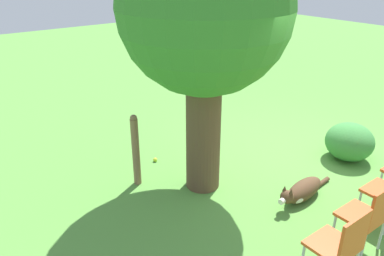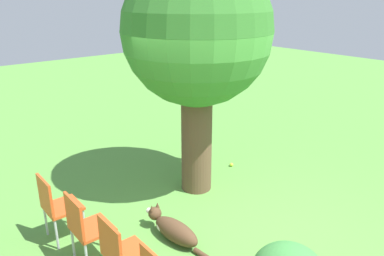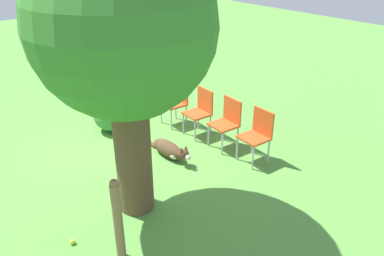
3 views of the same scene
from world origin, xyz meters
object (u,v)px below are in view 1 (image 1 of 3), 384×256
at_px(red_chair_2, 369,213).
at_px(tennis_ball, 155,160).
at_px(dog, 302,191).
at_px(fence_post, 136,150).
at_px(red_chair_3, 341,244).
at_px(oak_tree, 205,13).

height_order(red_chair_2, tennis_ball, red_chair_2).
height_order(dog, fence_post, fence_post).
bearing_deg(fence_post, red_chair_3, -167.44).
xyz_separation_m(oak_tree, red_chair_2, (-2.16, -0.57, -1.92)).
bearing_deg(red_chair_2, oak_tree, 15.39).
distance_m(fence_post, tennis_ball, 0.85).
distance_m(red_chair_3, tennis_ball, 3.29).
height_order(oak_tree, red_chair_3, oak_tree).
relative_size(oak_tree, fence_post, 3.28).
distance_m(oak_tree, dog, 2.69).
bearing_deg(dog, tennis_ball, -69.43).
xyz_separation_m(fence_post, red_chair_3, (-2.86, -0.64, -0.03)).
bearing_deg(dog, red_chair_2, 70.30).
bearing_deg(red_chair_2, tennis_ball, 14.03).
xyz_separation_m(oak_tree, fence_post, (0.62, 0.73, -1.89)).
bearing_deg(oak_tree, dog, -143.01).
bearing_deg(red_chair_2, dog, -13.87).
relative_size(oak_tree, dog, 2.92).
height_order(oak_tree, fence_post, oak_tree).
bearing_deg(fence_post, oak_tree, -130.07).
bearing_deg(red_chair_3, oak_tree, -1.84).
relative_size(fence_post, red_chair_2, 1.22).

